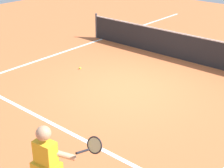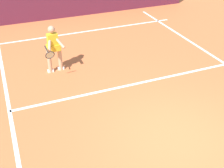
{
  "view_description": "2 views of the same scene",
  "coord_description": "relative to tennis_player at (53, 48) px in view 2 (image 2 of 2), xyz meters",
  "views": [
    {
      "loc": [
        5.29,
        -6.79,
        4.04
      ],
      "look_at": [
        0.78,
        -1.52,
        0.87
      ],
      "focal_mm": 54.92,
      "sensor_mm": 36.0,
      "label": 1
    },
    {
      "loc": [
        3.38,
        4.19,
        4.7
      ],
      "look_at": [
        1.17,
        -1.29,
        1.05
      ],
      "focal_mm": 46.86,
      "sensor_mm": 36.0,
      "label": 2
    }
  ],
  "objects": [
    {
      "name": "baseline_marking",
      "position": [
        -1.94,
        -2.98,
        -0.84
      ],
      "size": [
        8.16,
        0.1,
        0.01
      ],
      "primitive_type": "cube",
      "color": "white",
      "rests_on": "ground"
    },
    {
      "name": "service_line_marking",
      "position": [
        -1.94,
        1.71,
        -0.84
      ],
      "size": [
        7.16,
        0.1,
        0.01
      ],
      "primitive_type": "cube",
      "color": "white",
      "rests_on": "ground"
    },
    {
      "name": "tennis_player",
      "position": [
        0.0,
        0.0,
        0.0
      ],
      "size": [
        0.73,
        1.0,
        1.55
      ],
      "color": "tan",
      "rests_on": "ground"
    },
    {
      "name": "court_back_wall",
      "position": [
        -1.94,
        -5.18,
        -0.05
      ],
      "size": [
        12.16,
        0.24,
        1.6
      ],
      "primitive_type": "cube",
      "color": "#561E33",
      "rests_on": "ground"
    },
    {
      "name": "ground_plane",
      "position": [
        -1.94,
        4.31,
        -0.85
      ],
      "size": [
        25.45,
        25.45,
        0.0
      ],
      "primitive_type": "plane",
      "color": "#C66638"
    }
  ]
}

